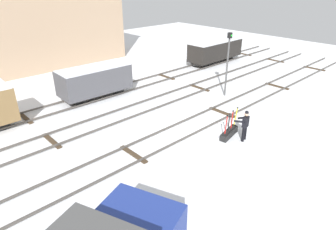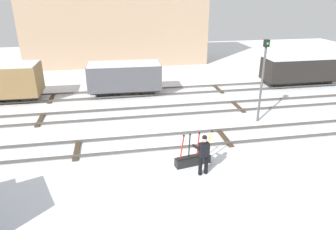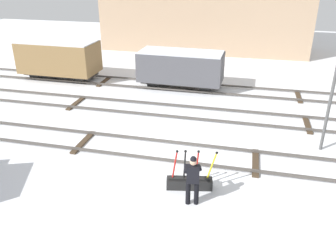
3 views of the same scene
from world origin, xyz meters
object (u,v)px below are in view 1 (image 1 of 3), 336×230
object	(u,v)px
rail_worker	(245,124)
freight_car_near_switch	(95,80)
switch_lever_frame	(229,132)
signal_post	(228,59)
freight_car_far_end	(215,50)

from	to	relation	value
rail_worker	freight_car_near_switch	distance (m)	10.86
switch_lever_frame	freight_car_near_switch	xyz separation A→B (m)	(-2.28, 9.81, 1.05)
switch_lever_frame	signal_post	xyz separation A→B (m)	(4.72, 3.80, 2.44)
freight_car_far_end	freight_car_near_switch	distance (m)	13.40
freight_car_far_end	switch_lever_frame	bearing A→B (deg)	-138.54
rail_worker	freight_car_far_end	world-z (taller)	freight_car_far_end
switch_lever_frame	rail_worker	world-z (taller)	rail_worker
rail_worker	freight_car_near_switch	size ratio (longest dim) A/B	0.34
switch_lever_frame	freight_car_far_end	size ratio (longest dim) A/B	0.27
signal_post	freight_car_near_switch	bearing A→B (deg)	139.35
freight_car_far_end	freight_car_near_switch	xyz separation A→B (m)	(-13.40, 0.00, 0.03)
signal_post	freight_car_far_end	distance (m)	8.90
signal_post	freight_car_near_switch	size ratio (longest dim) A/B	0.90
switch_lever_frame	rail_worker	size ratio (longest dim) A/B	0.97
rail_worker	switch_lever_frame	bearing A→B (deg)	94.58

